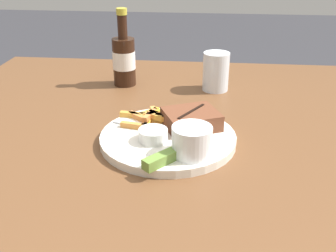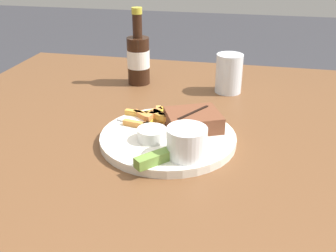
# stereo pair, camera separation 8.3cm
# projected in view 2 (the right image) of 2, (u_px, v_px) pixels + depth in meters

# --- Properties ---
(dining_table) EXTENTS (1.25, 1.21, 0.76)m
(dining_table) POSITION_uv_depth(u_px,v_px,m) (168.00, 172.00, 0.88)
(dining_table) COLOR brown
(dining_table) RESTS_ON ground_plane
(dinner_plate) EXTENTS (0.29, 0.29, 0.02)m
(dinner_plate) POSITION_uv_depth(u_px,v_px,m) (168.00, 138.00, 0.84)
(dinner_plate) COLOR silver
(dinner_plate) RESTS_ON dining_table
(steak_portion) EXTENTS (0.14, 0.13, 0.04)m
(steak_portion) POSITION_uv_depth(u_px,v_px,m) (193.00, 120.00, 0.86)
(steak_portion) COLOR brown
(steak_portion) RESTS_ON dinner_plate
(fries_pile) EXTENTS (0.13, 0.11, 0.02)m
(fries_pile) POSITION_uv_depth(u_px,v_px,m) (154.00, 116.00, 0.90)
(fries_pile) COLOR #D38441
(fries_pile) RESTS_ON dinner_plate
(coleslaw_cup) EXTENTS (0.08, 0.08, 0.06)m
(coleslaw_cup) POSITION_uv_depth(u_px,v_px,m) (187.00, 140.00, 0.74)
(coleslaw_cup) COLOR white
(coleslaw_cup) RESTS_ON dinner_plate
(dipping_sauce_cup) EXTENTS (0.06, 0.06, 0.03)m
(dipping_sauce_cup) POSITION_uv_depth(u_px,v_px,m) (152.00, 134.00, 0.81)
(dipping_sauce_cup) COLOR silver
(dipping_sauce_cup) RESTS_ON dinner_plate
(pickle_spear) EXTENTS (0.07, 0.07, 0.02)m
(pickle_spear) POSITION_uv_depth(u_px,v_px,m) (157.00, 159.00, 0.73)
(pickle_spear) COLOR olive
(pickle_spear) RESTS_ON dinner_plate
(fork_utensil) EXTENTS (0.13, 0.06, 0.00)m
(fork_utensil) POSITION_uv_depth(u_px,v_px,m) (140.00, 125.00, 0.88)
(fork_utensil) COLOR #B7B7BC
(fork_utensil) RESTS_ON dinner_plate
(beer_bottle) EXTENTS (0.07, 0.07, 0.22)m
(beer_bottle) POSITION_uv_depth(u_px,v_px,m) (138.00, 57.00, 1.15)
(beer_bottle) COLOR black
(beer_bottle) RESTS_ON dining_table
(drinking_glass) EXTENTS (0.07, 0.07, 0.11)m
(drinking_glass) POSITION_uv_depth(u_px,v_px,m) (229.00, 73.00, 1.09)
(drinking_glass) COLOR silver
(drinking_glass) RESTS_ON dining_table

